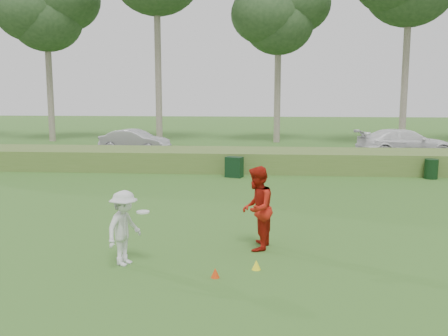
# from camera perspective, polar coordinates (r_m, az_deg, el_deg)

# --- Properties ---
(ground) EXTENTS (120.00, 120.00, 0.00)m
(ground) POSITION_cam_1_polar(r_m,az_deg,el_deg) (11.13, -1.73, -9.79)
(ground) COLOR #2E6120
(ground) RESTS_ON ground
(reed_strip) EXTENTS (80.00, 3.00, 0.90)m
(reed_strip) POSITION_cam_1_polar(r_m,az_deg,el_deg) (22.73, 1.67, 0.95)
(reed_strip) COLOR #4D6F2C
(reed_strip) RESTS_ON ground
(park_road) EXTENTS (80.00, 6.00, 0.06)m
(park_road) POSITION_cam_1_polar(r_m,az_deg,el_deg) (27.73, 2.22, 1.49)
(park_road) COLOR #2D2D2D
(park_road) RESTS_ON ground
(tree_2) EXTENTS (6.50, 6.50, 12.00)m
(tree_2) POSITION_cam_1_polar(r_m,az_deg,el_deg) (38.07, -19.68, 16.48)
(tree_2) COLOR gray
(tree_2) RESTS_ON ground
(tree_4) EXTENTS (6.24, 6.24, 11.50)m
(tree_4) POSITION_cam_1_polar(r_m,az_deg,el_deg) (35.35, 6.26, 16.94)
(tree_4) COLOR gray
(tree_4) RESTS_ON ground
(player_white) EXTENTS (0.98, 1.14, 1.55)m
(player_white) POSITION_cam_1_polar(r_m,az_deg,el_deg) (10.47, -11.34, -6.73)
(player_white) COLOR silver
(player_white) RESTS_ON ground
(player_red) EXTENTS (0.86, 1.03, 1.89)m
(player_red) POSITION_cam_1_polar(r_m,az_deg,el_deg) (11.23, 3.78, -4.61)
(player_red) COLOR #AC1A0E
(player_red) RESTS_ON ground
(cone_orange) EXTENTS (0.17, 0.17, 0.19)m
(cone_orange) POSITION_cam_1_polar(r_m,az_deg,el_deg) (9.78, -1.01, -11.90)
(cone_orange) COLOR red
(cone_orange) RESTS_ON ground
(cone_yellow) EXTENTS (0.18, 0.18, 0.20)m
(cone_yellow) POSITION_cam_1_polar(r_m,az_deg,el_deg) (10.20, 3.71, -10.99)
(cone_yellow) COLOR #FFF21A
(cone_yellow) RESTS_ON ground
(utility_cabinet) EXTENTS (0.78, 0.63, 0.85)m
(utility_cabinet) POSITION_cam_1_polar(r_m,az_deg,el_deg) (20.68, 1.17, 0.11)
(utility_cabinet) COLOR black
(utility_cabinet) RESTS_ON ground
(trash_bin) EXTENTS (0.70, 0.70, 0.81)m
(trash_bin) POSITION_cam_1_polar(r_m,az_deg,el_deg) (22.02, 22.60, -0.10)
(trash_bin) COLOR black
(trash_bin) RESTS_ON ground
(car_mid) EXTENTS (4.19, 2.20, 1.31)m
(car_mid) POSITION_cam_1_polar(r_m,az_deg,el_deg) (28.95, -10.15, 3.04)
(car_mid) COLOR silver
(car_mid) RESTS_ON park_road
(car_right) EXTENTS (5.35, 2.76, 1.48)m
(car_right) POSITION_cam_1_polar(r_m,az_deg,el_deg) (28.25, 20.00, 2.68)
(car_right) COLOR white
(car_right) RESTS_ON park_road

